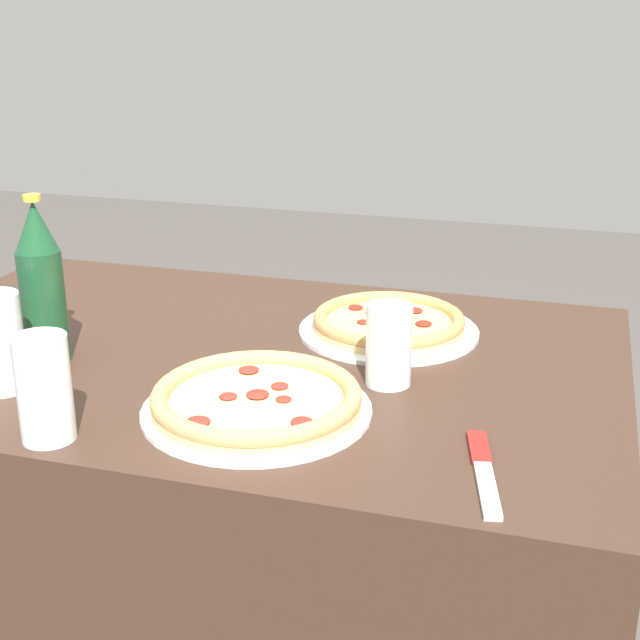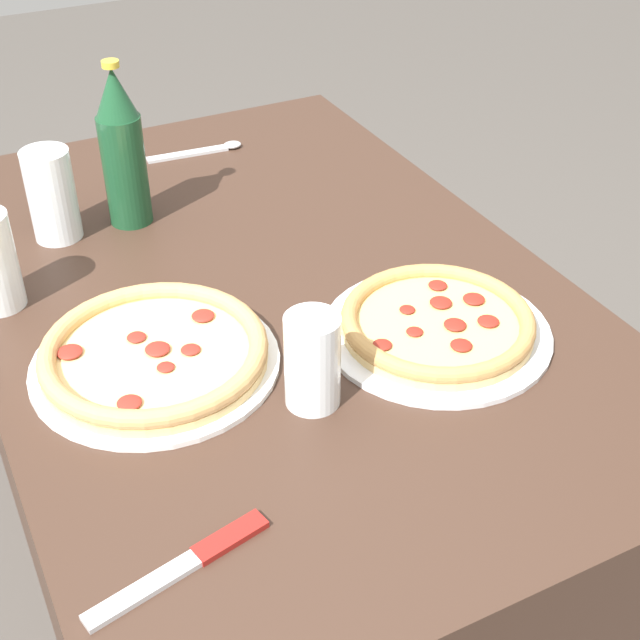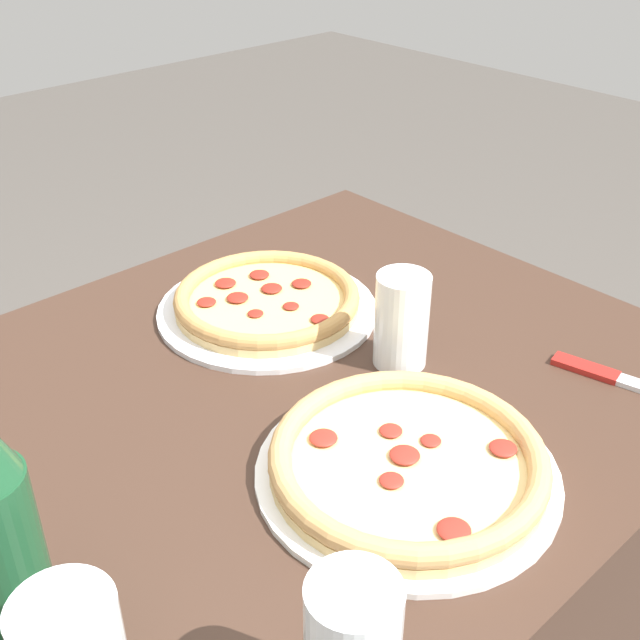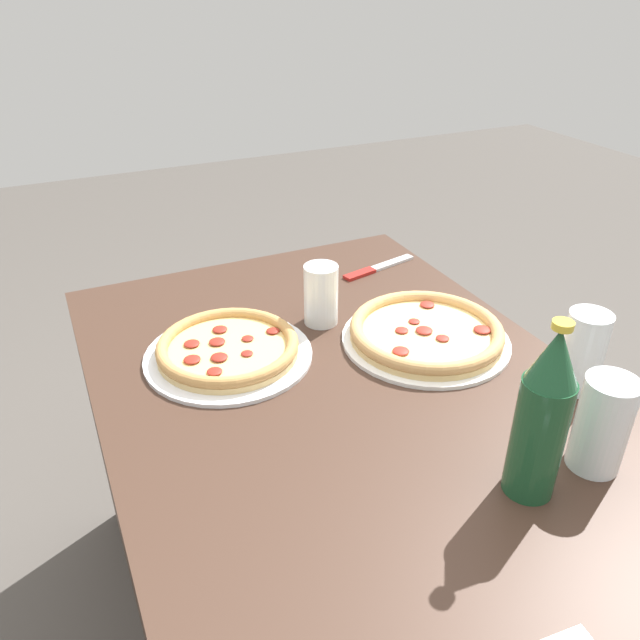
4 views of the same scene
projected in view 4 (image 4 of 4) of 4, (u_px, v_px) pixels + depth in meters
The scene contains 8 objects.
table at pixel (355, 543), 1.24m from camera, with size 1.28×0.84×0.71m.
pizza_pepperoni at pixel (228, 349), 1.18m from camera, with size 0.32×0.32×0.04m.
pizza_margherita at pixel (426, 333), 1.22m from camera, with size 0.33×0.33×0.04m.
glass_cola at pixel (601, 429), 0.90m from camera, with size 0.08×0.08×0.15m.
glass_lemonade at pixel (582, 356), 1.07m from camera, with size 0.07×0.07×0.15m.
glass_water at pixel (321, 297), 1.27m from camera, with size 0.07×0.07×0.13m.
beer_bottle at pixel (542, 416), 0.83m from camera, with size 0.07×0.07×0.27m.
knife at pixel (376, 268), 1.52m from camera, with size 0.07×0.21×0.01m.
Camera 4 is at (-0.75, 0.42, 1.36)m, focal length 35.00 mm.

